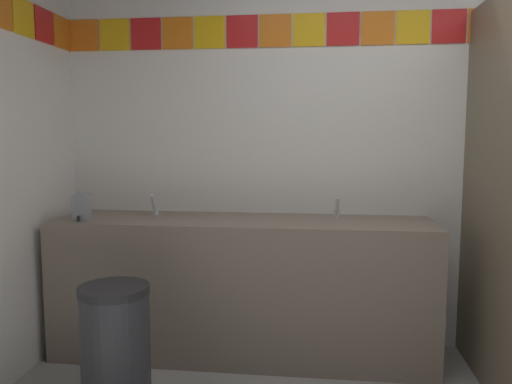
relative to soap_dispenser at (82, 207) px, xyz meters
The scene contains 6 objects.
wall_back 2.08m from the soap_dispenser, 13.45° to the left, with size 4.46×0.09×2.70m.
vanity_counter 1.09m from the soap_dispenser, ahead, with size 2.31×0.55×0.86m.
faucet_left 0.45m from the soap_dispenser, 33.38° to the left, with size 0.04×0.10×0.14m.
faucet_right 1.55m from the soap_dispenser, ahead, with size 0.04×0.10×0.14m.
soap_dispenser is the anchor object (origin of this frame).
trash_bin 0.95m from the soap_dispenser, 53.13° to the right, with size 0.34×0.34×0.64m.
Camera 1 is at (-0.57, -1.55, 1.36)m, focal length 35.42 mm.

